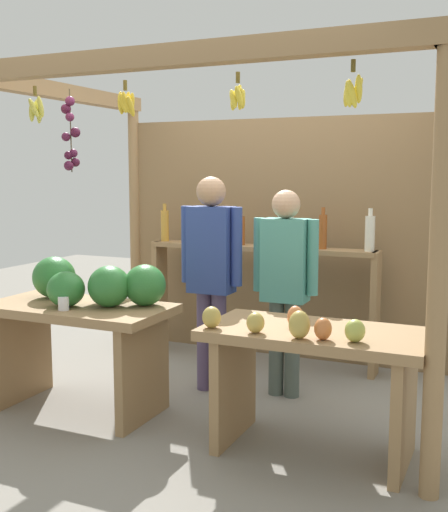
{
  "coord_description": "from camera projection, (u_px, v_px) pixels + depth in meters",
  "views": [
    {
      "loc": [
        1.79,
        -4.19,
        1.61
      ],
      "look_at": [
        0.0,
        -0.21,
        1.04
      ],
      "focal_mm": 44.7,
      "sensor_mm": 36.0,
      "label": 1
    }
  ],
  "objects": [
    {
      "name": "bottle_shelf_unit",
      "position": [
        260.0,
        270.0,
        5.36
      ],
      "size": [
        1.99,
        0.22,
        1.34
      ],
      "color": "#99754C",
      "rests_on": "ground"
    },
    {
      "name": "fruit_counter_right",
      "position": [
        313.0,
        362.0,
        3.61
      ],
      "size": [
        1.26,
        0.64,
        0.88
      ],
      "color": "#99754C",
      "rests_on": "ground"
    },
    {
      "name": "fruit_counter_left",
      "position": [
        85.0,
        311.0,
        4.29
      ],
      "size": [
        1.26,
        0.67,
        1.02
      ],
      "color": "#99754C",
      "rests_on": "ground"
    },
    {
      "name": "vendor_woman",
      "position": [
        285.0,
        275.0,
        4.53
      ],
      "size": [
        0.48,
        0.2,
        1.49
      ],
      "rotation": [
        0.0,
        0.0,
        -0.16
      ],
      "color": "#4E5B53",
      "rests_on": "ground"
    },
    {
      "name": "market_stall",
      "position": [
        259.0,
        205.0,
        4.97
      ],
      "size": [
        3.11,
        2.17,
        2.3
      ],
      "color": "#99754C",
      "rests_on": "ground"
    },
    {
      "name": "ground_plane",
      "position": [
        235.0,
        391.0,
        4.73
      ],
      "size": [
        12.0,
        12.0,
        0.0
      ],
      "primitive_type": "plane",
      "color": "gray",
      "rests_on": "ground"
    },
    {
      "name": "vendor_man",
      "position": [
        211.0,
        264.0,
        4.63
      ],
      "size": [
        0.48,
        0.21,
        1.58
      ],
      "rotation": [
        0.0,
        0.0,
        0.18
      ],
      "color": "#56476D",
      "rests_on": "ground"
    }
  ]
}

